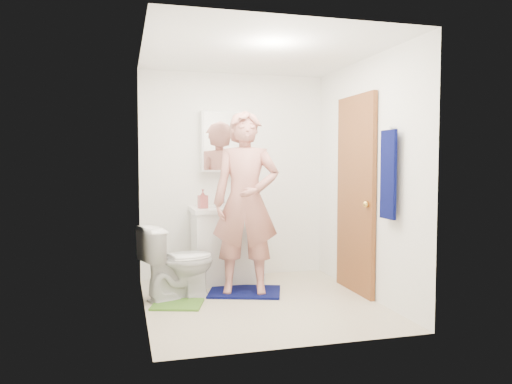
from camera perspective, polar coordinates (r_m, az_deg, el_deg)
floor at (r=4.96m, az=0.57°, el=-12.62°), size 2.20×2.40×0.02m
ceiling at (r=4.88m, az=0.59°, el=15.85°), size 2.20×2.40×0.02m
wall_back at (r=5.94m, az=-2.56°, el=1.89°), size 2.20×0.02×2.40m
wall_front at (r=3.62m, az=5.74°, el=0.84°), size 2.20×0.02×2.40m
wall_left at (r=4.60m, az=-12.88°, el=1.33°), size 0.02×2.40×2.40m
wall_right at (r=5.18m, az=12.50°, el=1.57°), size 0.02×2.40×2.40m
vanity_cabinet at (r=5.70m, az=-3.37°, el=-6.27°), size 0.75×0.55×0.80m
countertop at (r=5.65m, az=-3.39°, el=-2.01°), size 0.79×0.59×0.05m
sink_basin at (r=5.64m, az=-3.39°, el=-1.86°), size 0.40×0.40×0.03m
faucet at (r=5.81m, az=-3.75°, el=-1.01°), size 0.03×0.03×0.12m
medicine_cabinet at (r=5.84m, az=-3.86°, el=5.78°), size 0.50×0.12×0.70m
mirror_panel at (r=5.78m, az=-3.74°, el=5.81°), size 0.46×0.01×0.66m
door at (r=5.30m, az=11.30°, el=-0.27°), size 0.05×0.80×2.05m
door_knob at (r=5.00m, az=12.50°, el=-1.36°), size 0.07×0.07×0.07m
towel at (r=4.64m, az=14.89°, el=1.94°), size 0.03×0.24×0.80m
towel_hook at (r=4.67m, az=15.40°, el=7.10°), size 0.06×0.02×0.02m
toilet at (r=5.06m, az=-8.85°, el=-7.90°), size 0.82×0.63×0.74m
bath_mat at (r=5.30m, az=-1.29°, el=-11.33°), size 0.86×0.73×0.02m
green_rug at (r=4.92m, az=-8.96°, el=-12.57°), size 0.55×0.51×0.02m
soap_dispenser at (r=5.55m, az=-6.10°, el=-0.77°), size 0.11×0.11×0.21m
toothbrush_cup at (r=5.81m, az=-1.30°, el=-1.10°), size 0.15×0.15×0.10m
man at (r=5.10m, az=-1.18°, el=-1.18°), size 0.77×0.61×1.86m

